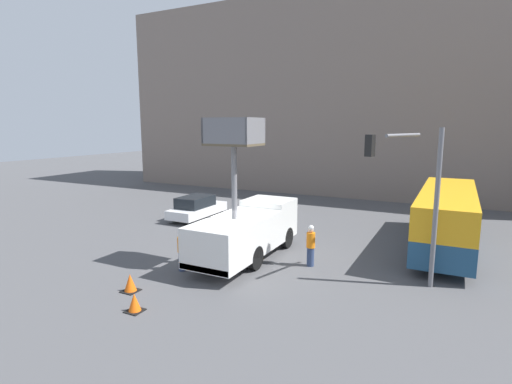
# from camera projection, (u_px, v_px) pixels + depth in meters

# --- Properties ---
(ground_plane) EXTENTS (120.00, 120.00, 0.00)m
(ground_plane) POSITION_uv_depth(u_px,v_px,m) (239.00, 258.00, 18.53)
(ground_plane) COLOR #4C4C4F
(building_backdrop_far) EXTENTS (44.00, 10.00, 17.33)m
(building_backdrop_far) POSITION_uv_depth(u_px,v_px,m) (358.00, 97.00, 37.03)
(building_backdrop_far) COLOR gray
(building_backdrop_far) RESTS_ON ground_plane
(utility_truck) EXTENTS (2.30, 7.01, 6.42)m
(utility_truck) POSITION_uv_depth(u_px,v_px,m) (247.00, 228.00, 18.33)
(utility_truck) COLOR silver
(utility_truck) RESTS_ON ground_plane
(city_bus) EXTENTS (2.48, 10.30, 2.94)m
(city_bus) POSITION_uv_depth(u_px,v_px,m) (447.00, 215.00, 19.81)
(city_bus) COLOR navy
(city_bus) RESTS_ON ground_plane
(traffic_light_pole) EXTENTS (2.97, 2.72, 6.04)m
(traffic_light_pole) POSITION_uv_depth(u_px,v_px,m) (411.00, 180.00, 15.35)
(traffic_light_pole) COLOR slate
(traffic_light_pole) RESTS_ON ground_plane
(road_worker_near_truck) EXTENTS (0.38, 0.38, 1.79)m
(road_worker_near_truck) POSITION_uv_depth(u_px,v_px,m) (182.00, 250.00, 16.87)
(road_worker_near_truck) COLOR navy
(road_worker_near_truck) RESTS_ON ground_plane
(road_worker_directing) EXTENTS (0.38, 0.38, 1.84)m
(road_worker_directing) POSITION_uv_depth(u_px,v_px,m) (311.00, 246.00, 17.41)
(road_worker_directing) COLOR navy
(road_worker_directing) RESTS_ON ground_plane
(traffic_cone_near_truck) EXTENTS (0.55, 0.55, 0.63)m
(traffic_cone_near_truck) POSITION_uv_depth(u_px,v_px,m) (134.00, 303.00, 13.22)
(traffic_cone_near_truck) COLOR black
(traffic_cone_near_truck) RESTS_ON ground_plane
(traffic_cone_mid_road) EXTENTS (0.59, 0.59, 0.67)m
(traffic_cone_mid_road) POSITION_uv_depth(u_px,v_px,m) (130.00, 283.00, 14.81)
(traffic_cone_mid_road) COLOR black
(traffic_cone_mid_road) RESTS_ON ground_plane
(parked_car_curbside) EXTENTS (1.84, 4.52, 1.53)m
(parked_car_curbside) POSITION_uv_depth(u_px,v_px,m) (197.00, 207.00, 26.30)
(parked_car_curbside) COLOR silver
(parked_car_curbside) RESTS_ON ground_plane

